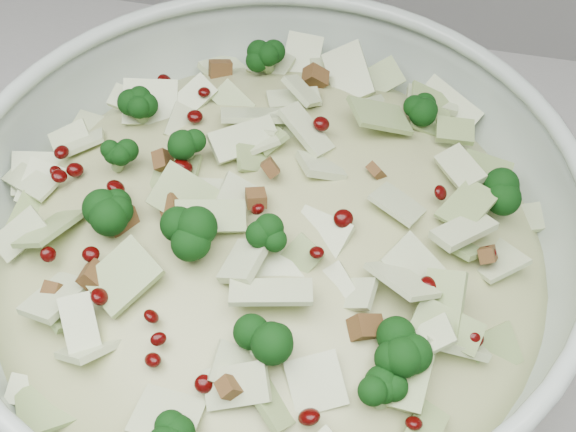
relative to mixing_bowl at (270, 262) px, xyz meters
The scene contains 3 objects.
counter 0.62m from the mixing_bowl, 161.58° to the left, with size 3.60×0.60×0.90m, color #A8A8A4.
mixing_bowl is the anchor object (origin of this frame).
salad 0.03m from the mixing_bowl, ahead, with size 0.41×0.41×0.17m.
Camera 1 is at (0.38, 1.29, 1.44)m, focal length 50.00 mm.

